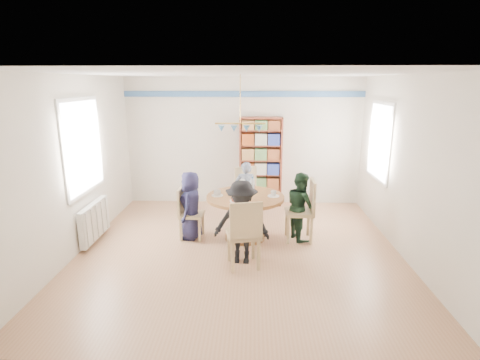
{
  "coord_description": "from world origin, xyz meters",
  "views": [
    {
      "loc": [
        0.2,
        -5.45,
        2.57
      ],
      "look_at": [
        0.0,
        0.4,
        1.05
      ],
      "focal_mm": 28.0,
      "sensor_mm": 36.0,
      "label": 1
    }
  ],
  "objects_px": {
    "chair_right": "(305,207)",
    "chair_far": "(248,191)",
    "chair_near": "(245,231)",
    "person_far": "(246,191)",
    "chair_left": "(187,210)",
    "person_near": "(242,222)",
    "person_left": "(191,205)",
    "radiator": "(95,221)",
    "bookshelf": "(261,163)",
    "dining_table": "(245,207)",
    "person_right": "(301,206)"
  },
  "relations": [
    {
      "from": "chair_far",
      "to": "person_left",
      "type": "distance_m",
      "value": 1.39
    },
    {
      "from": "dining_table",
      "to": "person_right",
      "type": "height_order",
      "value": "person_right"
    },
    {
      "from": "chair_left",
      "to": "person_near",
      "type": "distance_m",
      "value": 1.29
    },
    {
      "from": "chair_far",
      "to": "chair_right",
      "type": "bearing_deg",
      "value": -47.35
    },
    {
      "from": "chair_right",
      "to": "person_far",
      "type": "relative_size",
      "value": 0.91
    },
    {
      "from": "dining_table",
      "to": "chair_right",
      "type": "xyz_separation_m",
      "value": [
        0.99,
        -0.04,
        0.02
      ]
    },
    {
      "from": "chair_right",
      "to": "person_far",
      "type": "distance_m",
      "value": 1.37
    },
    {
      "from": "radiator",
      "to": "chair_far",
      "type": "relative_size",
      "value": 1.0
    },
    {
      "from": "dining_table",
      "to": "person_far",
      "type": "height_order",
      "value": "person_far"
    },
    {
      "from": "chair_right",
      "to": "person_near",
      "type": "bearing_deg",
      "value": -140.27
    },
    {
      "from": "person_left",
      "to": "person_near",
      "type": "bearing_deg",
      "value": 51.06
    },
    {
      "from": "radiator",
      "to": "person_near",
      "type": "xyz_separation_m",
      "value": [
        2.47,
        -0.68,
        0.27
      ]
    },
    {
      "from": "chair_right",
      "to": "person_near",
      "type": "height_order",
      "value": "person_near"
    },
    {
      "from": "person_far",
      "to": "person_near",
      "type": "bearing_deg",
      "value": 90.28
    },
    {
      "from": "dining_table",
      "to": "person_left",
      "type": "height_order",
      "value": "person_left"
    },
    {
      "from": "person_near",
      "to": "person_far",
      "type": "bearing_deg",
      "value": 94.98
    },
    {
      "from": "chair_far",
      "to": "bookshelf",
      "type": "relative_size",
      "value": 0.53
    },
    {
      "from": "chair_left",
      "to": "person_far",
      "type": "xyz_separation_m",
      "value": [
        0.97,
        0.91,
        0.09
      ]
    },
    {
      "from": "chair_near",
      "to": "person_right",
      "type": "height_order",
      "value": "person_right"
    },
    {
      "from": "bookshelf",
      "to": "person_far",
      "type": "bearing_deg",
      "value": -107.47
    },
    {
      "from": "chair_left",
      "to": "person_right",
      "type": "bearing_deg",
      "value": 1.06
    },
    {
      "from": "dining_table",
      "to": "chair_right",
      "type": "relative_size",
      "value": 1.25
    },
    {
      "from": "chair_left",
      "to": "chair_far",
      "type": "height_order",
      "value": "chair_far"
    },
    {
      "from": "radiator",
      "to": "person_near",
      "type": "distance_m",
      "value": 2.57
    },
    {
      "from": "chair_left",
      "to": "chair_right",
      "type": "bearing_deg",
      "value": -0.77
    },
    {
      "from": "dining_table",
      "to": "chair_far",
      "type": "bearing_deg",
      "value": 88.68
    },
    {
      "from": "radiator",
      "to": "person_right",
      "type": "height_order",
      "value": "person_right"
    },
    {
      "from": "radiator",
      "to": "person_far",
      "type": "height_order",
      "value": "person_far"
    },
    {
      "from": "person_left",
      "to": "person_right",
      "type": "xyz_separation_m",
      "value": [
        1.84,
        0.05,
        -0.0
      ]
    },
    {
      "from": "person_left",
      "to": "dining_table",
      "type": "bearing_deg",
      "value": 96.98
    },
    {
      "from": "chair_right",
      "to": "chair_far",
      "type": "bearing_deg",
      "value": 132.65
    },
    {
      "from": "person_far",
      "to": "person_near",
      "type": "distance_m",
      "value": 1.79
    },
    {
      "from": "bookshelf",
      "to": "person_right",
      "type": "bearing_deg",
      "value": -70.43
    },
    {
      "from": "person_left",
      "to": "bookshelf",
      "type": "distance_m",
      "value": 2.24
    },
    {
      "from": "chair_far",
      "to": "person_near",
      "type": "xyz_separation_m",
      "value": [
        -0.06,
        -1.89,
        0.07
      ]
    },
    {
      "from": "chair_near",
      "to": "dining_table",
      "type": "bearing_deg",
      "value": 90.67
    },
    {
      "from": "person_near",
      "to": "person_left",
      "type": "bearing_deg",
      "value": 141.32
    },
    {
      "from": "chair_left",
      "to": "chair_far",
      "type": "bearing_deg",
      "value": 45.43
    },
    {
      "from": "radiator",
      "to": "person_left",
      "type": "bearing_deg",
      "value": 6.44
    },
    {
      "from": "radiator",
      "to": "chair_right",
      "type": "xyz_separation_m",
      "value": [
        3.49,
        0.17,
        0.22
      ]
    },
    {
      "from": "chair_near",
      "to": "person_far",
      "type": "height_order",
      "value": "person_far"
    },
    {
      "from": "bookshelf",
      "to": "person_near",
      "type": "bearing_deg",
      "value": -96.67
    },
    {
      "from": "chair_far",
      "to": "person_left",
      "type": "xyz_separation_m",
      "value": [
        -0.93,
        -1.03,
        0.03
      ]
    },
    {
      "from": "person_right",
      "to": "person_near",
      "type": "distance_m",
      "value": 1.32
    },
    {
      "from": "radiator",
      "to": "chair_near",
      "type": "distance_m",
      "value": 2.67
    },
    {
      "from": "person_right",
      "to": "person_far",
      "type": "height_order",
      "value": "person_right"
    },
    {
      "from": "person_left",
      "to": "chair_right",
      "type": "bearing_deg",
      "value": 95.07
    },
    {
      "from": "chair_right",
      "to": "person_left",
      "type": "bearing_deg",
      "value": 179.57
    },
    {
      "from": "radiator",
      "to": "person_right",
      "type": "relative_size",
      "value": 0.87
    },
    {
      "from": "person_far",
      "to": "chair_right",
      "type": "bearing_deg",
      "value": 137.65
    }
  ]
}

